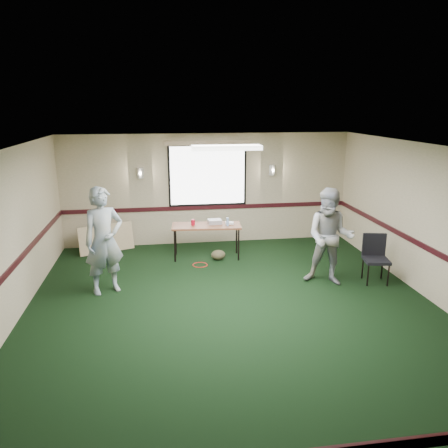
{
  "coord_description": "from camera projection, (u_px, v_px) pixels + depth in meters",
  "views": [
    {
      "loc": [
        -1.17,
        -6.47,
        3.35
      ],
      "look_at": [
        0.0,
        1.3,
        1.2
      ],
      "focal_mm": 35.0,
      "sensor_mm": 36.0,
      "label": 1
    }
  ],
  "objects": [
    {
      "name": "ground",
      "position": [
        236.0,
        314.0,
        7.22
      ],
      "size": [
        8.0,
        8.0,
        0.0
      ],
      "primitive_type": "plane",
      "color": "black",
      "rests_on": "ground"
    },
    {
      "name": "room_shell",
      "position": [
        218.0,
        195.0,
        8.83
      ],
      "size": [
        8.0,
        8.02,
        8.0
      ],
      "color": "tan",
      "rests_on": "ground"
    },
    {
      "name": "folding_table",
      "position": [
        206.0,
        227.0,
        9.73
      ],
      "size": [
        1.57,
        0.73,
        0.76
      ],
      "rotation": [
        0.0,
        0.0,
        -0.08
      ],
      "color": "brown",
      "rests_on": "ground"
    },
    {
      "name": "projector",
      "position": [
        215.0,
        222.0,
        9.81
      ],
      "size": [
        0.31,
        0.26,
        0.1
      ],
      "primitive_type": "cube",
      "rotation": [
        0.0,
        0.0,
        0.07
      ],
      "color": "#9D9DA5",
      "rests_on": "folding_table"
    },
    {
      "name": "game_console",
      "position": [
        229.0,
        223.0,
        9.79
      ],
      "size": [
        0.2,
        0.17,
        0.05
      ],
      "primitive_type": "cube",
      "rotation": [
        0.0,
        0.0,
        -0.14
      ],
      "color": "silver",
      "rests_on": "folding_table"
    },
    {
      "name": "red_cup",
      "position": [
        193.0,
        222.0,
        9.69
      ],
      "size": [
        0.09,
        0.09,
        0.13
      ],
      "primitive_type": "cylinder",
      "color": "#A90B1F",
      "rests_on": "folding_table"
    },
    {
      "name": "water_bottle",
      "position": [
        228.0,
        222.0,
        9.61
      ],
      "size": [
        0.06,
        0.06,
        0.19
      ],
      "primitive_type": "cylinder",
      "color": "#83A6D7",
      "rests_on": "folding_table"
    },
    {
      "name": "duffel_bag",
      "position": [
        218.0,
        255.0,
        9.73
      ],
      "size": [
        0.34,
        0.27,
        0.23
      ],
      "primitive_type": "ellipsoid",
      "rotation": [
        0.0,
        0.0,
        0.08
      ],
      "color": "#3E3923",
      "rests_on": "ground"
    },
    {
      "name": "cable_coil",
      "position": [
        200.0,
        265.0,
        9.43
      ],
      "size": [
        0.34,
        0.34,
        0.02
      ],
      "primitive_type": "torus",
      "rotation": [
        0.0,
        0.0,
        -0.06
      ],
      "color": "red",
      "rests_on": "ground"
    },
    {
      "name": "folded_table",
      "position": [
        106.0,
        238.0,
        10.22
      ],
      "size": [
        1.25,
        0.65,
        0.65
      ],
      "primitive_type": "cube",
      "rotation": [
        -0.21,
        0.0,
        0.38
      ],
      "color": "tan",
      "rests_on": "ground"
    },
    {
      "name": "conference_chair",
      "position": [
        375.0,
        254.0,
        8.48
      ],
      "size": [
        0.53,
        0.55,
        0.93
      ],
      "rotation": [
        0.0,
        0.0,
        -0.19
      ],
      "color": "black",
      "rests_on": "ground"
    },
    {
      "name": "person_left",
      "position": [
        104.0,
        241.0,
        7.85
      ],
      "size": [
        0.85,
        0.73,
        1.97
      ],
      "primitive_type": "imported",
      "rotation": [
        0.0,
        0.0,
        0.44
      ],
      "color": "#3E5A89",
      "rests_on": "ground"
    },
    {
      "name": "person_right",
      "position": [
        330.0,
        237.0,
        8.25
      ],
      "size": [
        1.13,
        1.04,
        1.87
      ],
      "primitive_type": "imported",
      "rotation": [
        0.0,
        0.0,
        -0.46
      ],
      "color": "#7687B7",
      "rests_on": "ground"
    }
  ]
}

